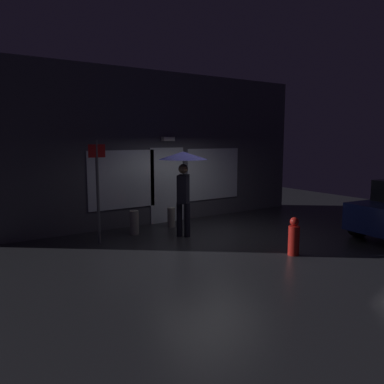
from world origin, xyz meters
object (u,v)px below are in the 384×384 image
sidewalk_bollard_2 (171,217)px  fire_hydrant (294,238)px  sidewalk_bollard (134,222)px  person_with_umbrella (183,169)px  street_sign_post (98,186)px

sidewalk_bollard_2 → fire_hydrant: bearing=-77.3°
sidewalk_bollard_2 → fire_hydrant: size_ratio=0.66×
sidewalk_bollard → fire_hydrant: size_ratio=0.76×
sidewalk_bollard → person_with_umbrella: bearing=-43.8°
street_sign_post → fire_hydrant: street_sign_post is taller
street_sign_post → fire_hydrant: 4.57m
person_with_umbrella → street_sign_post: size_ratio=0.88×
street_sign_post → sidewalk_bollard_2: street_sign_post is taller
street_sign_post → sidewalk_bollard: (1.06, 0.32, -1.07)m
person_with_umbrella → street_sign_post: bearing=117.4°
sidewalk_bollard → fire_hydrant: fire_hydrant is taller
person_with_umbrella → fire_hydrant: (1.12, -2.62, -1.34)m
person_with_umbrella → fire_hydrant: 3.15m
sidewalk_bollard_2 → fire_hydrant: fire_hydrant is taller
sidewalk_bollard_2 → fire_hydrant: (0.84, -3.70, 0.11)m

